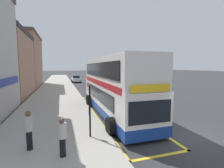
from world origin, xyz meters
TOP-DOWN VIEW (x-y plane):
  - ground_plane at (0.00, 32.00)m, footprint 260.00×260.00m
  - pavement_near at (-7.00, 32.00)m, footprint 6.00×76.00m
  - double_decker_bus at (-2.46, 5.53)m, footprint 3.26×11.54m
  - bus_bay_markings at (-2.50, 5.91)m, footprint 3.00×14.40m
  - bus_stop_sign at (-5.03, 1.34)m, footprint 0.09×0.51m
  - terrace_mid at (-14.76, 27.49)m, footprint 9.30×12.14m
  - parked_car_navy_far at (4.89, 38.71)m, footprint 2.09×4.20m
  - parked_car_white_ahead at (-2.91, 33.33)m, footprint 2.09×4.20m
  - pedestrian_waiting_near_sign at (-7.75, 0.71)m, footprint 0.34×0.34m
  - pedestrian_further_back at (-6.40, -0.28)m, footprint 0.34×0.34m

SIDE VIEW (x-z plane):
  - ground_plane at x=0.00m, z-range 0.00..0.00m
  - bus_bay_markings at x=-2.50m, z-range 0.00..0.01m
  - pavement_near at x=-7.00m, z-range 0.00..0.14m
  - parked_car_navy_far at x=4.89m, z-range -0.01..1.61m
  - parked_car_white_ahead at x=-2.91m, z-range -0.01..1.61m
  - pedestrian_further_back at x=-6.40m, z-range 0.20..1.77m
  - pedestrian_waiting_near_sign at x=-7.75m, z-range 0.22..1.93m
  - bus_stop_sign at x=-5.03m, z-range 0.38..3.03m
  - double_decker_bus at x=-2.46m, z-range -0.13..4.27m
  - terrace_mid at x=-14.76m, z-range 0.01..9.77m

